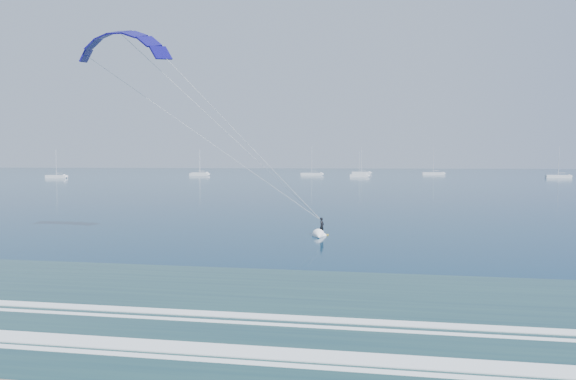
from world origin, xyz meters
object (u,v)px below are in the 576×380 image
at_px(kitesurfer_rig, 226,132).
at_px(sailboat_1, 199,174).
at_px(sailboat_5, 558,176).
at_px(sailboat_4, 433,173).
at_px(sailboat_8, 361,173).
at_px(sailboat_7, 200,174).
at_px(sailboat_0, 56,176).
at_px(sailboat_2, 312,174).
at_px(sailboat_3, 359,176).

xyz_separation_m(kitesurfer_rig, sailboat_1, (-65.31, 178.44, -8.39)).
height_order(kitesurfer_rig, sailboat_5, kitesurfer_rig).
xyz_separation_m(kitesurfer_rig, sailboat_4, (40.19, 214.68, -8.38)).
bearing_deg(sailboat_8, sailboat_7, -158.80).
distance_m(sailboat_0, sailboat_4, 167.42).
relative_size(sailboat_0, sailboat_1, 0.94).
bearing_deg(sailboat_0, sailboat_5, 10.07).
bearing_deg(kitesurfer_rig, sailboat_4, 79.40).
height_order(sailboat_0, sailboat_2, sailboat_2).
height_order(sailboat_0, sailboat_7, sailboat_7).
bearing_deg(sailboat_8, sailboat_0, -144.21).
xyz_separation_m(kitesurfer_rig, sailboat_2, (-16.27, 192.21, -8.38)).
distance_m(kitesurfer_rig, sailboat_3, 170.41).
relative_size(sailboat_3, sailboat_8, 0.76).
relative_size(sailboat_5, sailboat_8, 0.90).
xyz_separation_m(sailboat_0, sailboat_5, (191.66, 34.04, 0.01)).
distance_m(sailboat_4, sailboat_8, 35.25).
bearing_deg(sailboat_1, sailboat_8, 31.05).
distance_m(sailboat_7, sailboat_8, 80.65).
distance_m(sailboat_4, sailboat_7, 112.19).
bearing_deg(sailboat_0, sailboat_1, 42.43).
distance_m(kitesurfer_rig, sailboat_0, 176.46).
height_order(kitesurfer_rig, sailboat_1, kitesurfer_rig).
bearing_deg(sailboat_3, sailboat_2, 135.17).
xyz_separation_m(sailboat_3, sailboat_7, (-75.64, 21.84, 0.01)).
bearing_deg(sailboat_3, sailboat_0, -164.66).
bearing_deg(sailboat_7, kitesurfer_rig, -70.05).
bearing_deg(sailboat_1, kitesurfer_rig, -69.90).
bearing_deg(sailboat_3, sailboat_1, 173.32).
bearing_deg(sailboat_4, sailboat_2, -158.30).
bearing_deg(sailboat_4, sailboat_0, -152.96).
height_order(sailboat_0, sailboat_5, sailboat_5).
distance_m(sailboat_0, sailboat_2, 107.06).
relative_size(sailboat_0, sailboat_4, 0.82).
distance_m(kitesurfer_rig, sailboat_8, 221.32).
bearing_deg(sailboat_8, sailboat_3, -89.50).
height_order(sailboat_4, sailboat_5, sailboat_4).
bearing_deg(kitesurfer_rig, sailboat_2, 94.84).
bearing_deg(sailboat_7, sailboat_1, -72.09).
xyz_separation_m(kitesurfer_rig, sailboat_8, (5.53, 221.09, -8.37)).
bearing_deg(sailboat_7, sailboat_0, -126.34).
xyz_separation_m(sailboat_0, sailboat_4, (149.12, 76.11, 0.02)).
distance_m(sailboat_0, sailboat_5, 194.66).
bearing_deg(sailboat_4, sailboat_5, -44.68).
xyz_separation_m(sailboat_1, sailboat_4, (105.50, 36.24, 0.01)).
xyz_separation_m(sailboat_3, sailboat_4, (34.22, 44.58, 0.02)).
relative_size(sailboat_2, sailboat_8, 0.97).
bearing_deg(sailboat_2, sailboat_4, 21.70).
bearing_deg(sailboat_1, sailboat_3, -6.68).
bearing_deg(sailboat_5, sailboat_3, -178.12).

